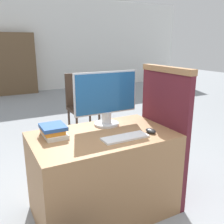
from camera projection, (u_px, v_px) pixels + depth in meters
wall_back at (8, 44)px, 7.07m from camera, size 12.00×0.06×2.80m
desk at (103, 174)px, 2.13m from camera, size 1.15×0.71×0.72m
carrel_divider at (163, 134)px, 2.29m from camera, size 0.07×0.62×1.25m
monitor at (106, 98)px, 2.20m from camera, size 0.60×0.22×0.48m
keyboard at (125, 137)px, 1.94m from camera, size 0.37×0.13×0.02m
mouse at (151, 131)px, 2.06m from camera, size 0.07×0.11×0.03m
book_stack at (53, 131)px, 1.97m from camera, size 0.18×0.26×0.09m
far_chair at (81, 101)px, 4.07m from camera, size 0.44×0.44×0.97m
bookshelf_far at (12, 64)px, 7.03m from camera, size 1.29×0.32×1.72m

